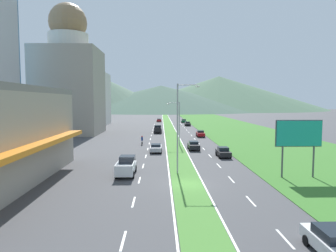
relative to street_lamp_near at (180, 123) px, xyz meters
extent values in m
plane|color=#424244|center=(0.48, -5.01, -6.08)|extent=(600.00, 600.00, 0.00)
cube|color=#477F33|center=(0.48, 54.99, -6.05)|extent=(3.20, 240.00, 0.06)
cube|color=#387028|center=(21.08, 54.99, -6.05)|extent=(24.00, 240.00, 0.06)
cube|color=silver|center=(-4.62, -17.68, -6.07)|extent=(0.16, 2.80, 0.01)
cube|color=silver|center=(-4.62, -10.35, -6.07)|extent=(0.16, 2.80, 0.01)
cube|color=silver|center=(-4.62, -3.03, -6.07)|extent=(0.16, 2.80, 0.01)
cube|color=silver|center=(-4.62, 4.30, -6.07)|extent=(0.16, 2.80, 0.01)
cube|color=silver|center=(-4.62, 11.63, -6.07)|extent=(0.16, 2.80, 0.01)
cube|color=silver|center=(-4.62, 18.95, -6.07)|extent=(0.16, 2.80, 0.01)
cube|color=silver|center=(-4.62, 26.28, -6.07)|extent=(0.16, 2.80, 0.01)
cube|color=silver|center=(-4.62, 33.61, -6.07)|extent=(0.16, 2.80, 0.01)
cube|color=silver|center=(-4.62, 40.93, -6.07)|extent=(0.16, 2.80, 0.01)
cube|color=silver|center=(-4.62, 48.26, -6.07)|extent=(0.16, 2.80, 0.01)
cube|color=silver|center=(-4.62, 55.59, -6.07)|extent=(0.16, 2.80, 0.01)
cube|color=silver|center=(-4.62, 62.91, -6.07)|extent=(0.16, 2.80, 0.01)
cube|color=silver|center=(-4.62, 70.24, -6.07)|extent=(0.16, 2.80, 0.01)
cube|color=silver|center=(-4.62, 77.57, -6.07)|extent=(0.16, 2.80, 0.01)
cube|color=silver|center=(-4.62, 84.89, -6.07)|extent=(0.16, 2.80, 0.01)
cube|color=silver|center=(5.58, -17.68, -6.07)|extent=(0.16, 2.80, 0.01)
cube|color=silver|center=(5.58, -10.35, -6.07)|extent=(0.16, 2.80, 0.01)
cube|color=silver|center=(5.58, -3.03, -6.07)|extent=(0.16, 2.80, 0.01)
cube|color=silver|center=(5.58, 4.30, -6.07)|extent=(0.16, 2.80, 0.01)
cube|color=silver|center=(5.58, 11.63, -6.07)|extent=(0.16, 2.80, 0.01)
cube|color=silver|center=(5.58, 18.95, -6.07)|extent=(0.16, 2.80, 0.01)
cube|color=silver|center=(5.58, 26.28, -6.07)|extent=(0.16, 2.80, 0.01)
cube|color=silver|center=(5.58, 33.61, -6.07)|extent=(0.16, 2.80, 0.01)
cube|color=silver|center=(5.58, 40.93, -6.07)|extent=(0.16, 2.80, 0.01)
cube|color=silver|center=(5.58, 48.26, -6.07)|extent=(0.16, 2.80, 0.01)
cube|color=silver|center=(5.58, 55.59, -6.07)|extent=(0.16, 2.80, 0.01)
cube|color=silver|center=(5.58, 62.91, -6.07)|extent=(0.16, 2.80, 0.01)
cube|color=silver|center=(5.58, 70.24, -6.07)|extent=(0.16, 2.80, 0.01)
cube|color=silver|center=(5.58, 77.57, -6.07)|extent=(0.16, 2.80, 0.01)
cube|color=silver|center=(5.58, 84.89, -6.07)|extent=(0.16, 2.80, 0.01)
cube|color=silver|center=(-1.27, 54.99, -6.07)|extent=(0.16, 240.00, 0.01)
cube|color=silver|center=(2.23, 54.99, -6.07)|extent=(0.16, 240.00, 0.01)
cube|color=orange|center=(-14.76, -6.16, -1.76)|extent=(2.82, 26.27, 0.62)
cube|color=#9E9384|center=(-26.45, 46.07, 5.13)|extent=(16.04, 16.04, 22.41)
cylinder|color=beige|center=(-26.45, 46.07, 18.30)|extent=(10.29, 10.29, 3.92)
sphere|color=olive|center=(-26.45, 46.07, 23.20)|extent=(9.80, 9.80, 9.80)
cube|color=silver|center=(-30.68, 76.55, 3.41)|extent=(17.57, 17.57, 18.98)
cone|color=#516B56|center=(-57.36, 247.10, 9.49)|extent=(134.81, 134.81, 31.13)
cone|color=#3D5647|center=(-1.72, 254.72, 5.67)|extent=(191.46, 191.46, 23.49)
cone|color=#47664C|center=(60.80, 294.15, 11.69)|extent=(217.33, 217.33, 35.54)
cylinder|color=#99999E|center=(-0.25, 0.01, -0.70)|extent=(0.18, 0.18, 10.76)
cylinder|color=#99999E|center=(0.93, -0.04, 4.53)|extent=(2.37, 0.20, 0.10)
ellipsoid|color=silver|center=(2.11, -0.09, 4.33)|extent=(0.56, 0.28, 0.20)
cylinder|color=#99999E|center=(1.43, 23.68, -1.81)|extent=(0.18, 0.18, 8.53)
cylinder|color=#99999E|center=(0.33, 23.70, 2.30)|extent=(2.21, 0.14, 0.10)
ellipsoid|color=silver|center=(-0.77, 23.72, 2.10)|extent=(0.56, 0.28, 0.20)
cylinder|color=#4C4C51|center=(11.48, -2.41, -4.24)|extent=(0.20, 0.20, 3.66)
cylinder|color=#4C4C51|center=(15.06, -2.41, -4.24)|extent=(0.20, 0.20, 3.66)
cube|color=teal|center=(13.27, -2.51, -0.99)|extent=(5.10, 0.16, 2.84)
cube|color=#4C4C51|center=(13.27, -2.39, -0.99)|extent=(5.30, 0.08, 3.04)
cube|color=maroon|center=(-2.95, 92.57, -5.45)|extent=(1.86, 4.64, 0.61)
cube|color=black|center=(-2.95, 92.38, -4.93)|extent=(1.60, 2.04, 0.42)
cylinder|color=black|center=(-3.84, 94.01, -5.76)|extent=(0.22, 0.64, 0.64)
cylinder|color=black|center=(-2.06, 94.01, -5.76)|extent=(0.22, 0.64, 0.64)
cylinder|color=black|center=(-3.84, 91.13, -5.76)|extent=(0.22, 0.64, 0.64)
cylinder|color=black|center=(-2.06, 91.13, -5.76)|extent=(0.22, 0.64, 0.64)
cube|color=black|center=(3.64, 17.87, -5.38)|extent=(1.83, 4.53, 0.76)
cube|color=black|center=(3.64, 18.05, -4.78)|extent=(1.58, 1.99, 0.44)
cylinder|color=black|center=(4.52, 16.47, -5.76)|extent=(0.22, 0.64, 0.64)
cylinder|color=black|center=(2.76, 16.47, -5.76)|extent=(0.22, 0.64, 0.64)
cylinder|color=black|center=(4.52, 19.27, -5.76)|extent=(0.22, 0.64, 0.64)
cylinder|color=black|center=(2.76, 19.27, -5.76)|extent=(0.22, 0.64, 0.64)
cube|color=#0C5128|center=(7.15, 87.04, -5.45)|extent=(1.85, 4.71, 0.61)
cube|color=black|center=(7.15, 87.23, -4.90)|extent=(1.59, 2.07, 0.50)
cylinder|color=black|center=(8.04, 85.58, -5.76)|extent=(0.22, 0.64, 0.64)
cylinder|color=black|center=(6.26, 85.58, -5.76)|extent=(0.22, 0.64, 0.64)
cylinder|color=black|center=(8.04, 88.50, -5.76)|extent=(0.22, 0.64, 0.64)
cylinder|color=black|center=(6.26, 88.50, -5.76)|extent=(0.22, 0.64, 0.64)
cube|color=black|center=(7.50, 10.68, -5.41)|extent=(1.77, 4.07, 0.69)
cube|color=black|center=(7.50, 10.84, -4.80)|extent=(1.52, 1.79, 0.54)
cylinder|color=black|center=(8.35, 9.42, -5.76)|extent=(0.22, 0.64, 0.64)
cylinder|color=black|center=(6.65, 9.42, -5.76)|extent=(0.22, 0.64, 0.64)
cylinder|color=black|center=(8.35, 11.94, -5.76)|extent=(0.22, 0.64, 0.64)
cylinder|color=black|center=(6.65, 11.94, -5.76)|extent=(0.22, 0.64, 0.64)
cube|color=black|center=(7.30, 71.37, -5.39)|extent=(1.81, 4.62, 0.73)
cube|color=black|center=(7.30, 71.55, -4.80)|extent=(1.56, 2.03, 0.44)
cylinder|color=black|center=(8.17, 69.93, -5.76)|extent=(0.22, 0.64, 0.64)
cylinder|color=black|center=(6.42, 69.93, -5.76)|extent=(0.22, 0.64, 0.64)
cylinder|color=black|center=(8.17, 72.80, -5.76)|extent=(0.22, 0.64, 0.64)
cylinder|color=black|center=(6.42, 72.80, -5.76)|extent=(0.22, 0.64, 0.64)
cube|color=silver|center=(7.37, -20.09, -5.39)|extent=(1.83, 4.77, 0.72)
cube|color=black|center=(7.37, -19.90, -4.77)|extent=(1.57, 2.10, 0.54)
cylinder|color=black|center=(8.25, -18.61, -5.76)|extent=(0.22, 0.64, 0.64)
cylinder|color=black|center=(6.49, -18.61, -5.76)|extent=(0.22, 0.64, 0.64)
cube|color=maroon|center=(7.46, 37.76, -5.38)|extent=(1.77, 4.16, 0.74)
cube|color=black|center=(7.46, 37.93, -4.76)|extent=(1.52, 1.83, 0.51)
cylinder|color=black|center=(8.31, 36.47, -5.76)|extent=(0.22, 0.64, 0.64)
cylinder|color=black|center=(6.61, 36.47, -5.76)|extent=(0.22, 0.64, 0.64)
cylinder|color=black|center=(8.31, 39.05, -5.76)|extent=(0.22, 0.64, 0.64)
cylinder|color=black|center=(6.61, 39.05, -5.76)|extent=(0.22, 0.64, 0.64)
cube|color=#B2B2B7|center=(-3.07, 15.68, -5.42)|extent=(1.89, 4.66, 0.68)
cube|color=black|center=(-3.07, 15.49, -4.87)|extent=(1.62, 2.05, 0.42)
cylinder|color=black|center=(-3.98, 17.12, -5.76)|extent=(0.22, 0.64, 0.64)
cylinder|color=black|center=(-2.17, 17.12, -5.76)|extent=(0.22, 0.64, 0.64)
cylinder|color=black|center=(-3.98, 14.23, -5.76)|extent=(0.22, 0.64, 0.64)
cylinder|color=black|center=(-2.17, 14.23, -5.76)|extent=(0.22, 0.64, 0.64)
cube|color=black|center=(-3.05, 47.43, -5.28)|extent=(2.00, 5.40, 0.80)
cube|color=black|center=(-3.05, 49.03, -4.48)|extent=(1.84, 2.00, 0.80)
cube|color=black|center=(-3.99, 46.33, -4.66)|extent=(0.10, 3.20, 0.44)
cube|color=black|center=(-2.11, 46.33, -4.66)|extent=(0.10, 3.20, 0.44)
cube|color=black|center=(-3.05, 44.78, -4.66)|extent=(1.84, 0.10, 0.44)
cylinder|color=black|center=(-4.01, 49.05, -5.68)|extent=(0.26, 0.80, 0.80)
cylinder|color=black|center=(-2.09, 49.05, -5.68)|extent=(0.26, 0.80, 0.80)
cylinder|color=black|center=(-4.01, 45.81, -5.68)|extent=(0.26, 0.80, 0.80)
cylinder|color=black|center=(-2.09, 45.81, -5.68)|extent=(0.26, 0.80, 0.80)
cube|color=silver|center=(-6.35, -0.63, -5.28)|extent=(2.00, 5.40, 0.80)
cube|color=black|center=(-6.35, 0.97, -4.48)|extent=(1.84, 2.00, 0.80)
cube|color=silver|center=(-7.29, -1.73, -4.66)|extent=(0.10, 3.20, 0.44)
cube|color=silver|center=(-5.41, -1.73, -4.66)|extent=(0.10, 3.20, 0.44)
cube|color=silver|center=(-6.35, -3.28, -4.66)|extent=(1.84, 0.10, 0.44)
cylinder|color=black|center=(-7.31, 0.99, -5.68)|extent=(0.26, 0.80, 0.80)
cylinder|color=black|center=(-5.39, 0.99, -5.68)|extent=(0.26, 0.80, 0.80)
cylinder|color=black|center=(-7.31, -2.25, -5.68)|extent=(0.26, 0.80, 0.80)
cylinder|color=black|center=(-5.39, -2.25, -5.68)|extent=(0.26, 0.80, 0.80)
cylinder|color=black|center=(-5.98, 25.24, -5.78)|extent=(0.10, 0.60, 0.60)
cylinder|color=black|center=(-5.98, 23.84, -5.78)|extent=(0.12, 0.60, 0.60)
cube|color=black|center=(-5.98, 24.54, -5.60)|extent=(0.20, 1.12, 0.25)
ellipsoid|color=black|center=(-5.98, 24.74, -5.25)|extent=(0.24, 0.44, 0.24)
cube|color=navy|center=(-5.98, 24.44, -4.88)|extent=(0.36, 0.28, 0.70)
sphere|color=red|center=(-5.98, 24.49, -4.41)|extent=(0.26, 0.26, 0.26)
camera|label=1|loc=(-2.27, -36.13, 2.60)|focal=32.64mm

